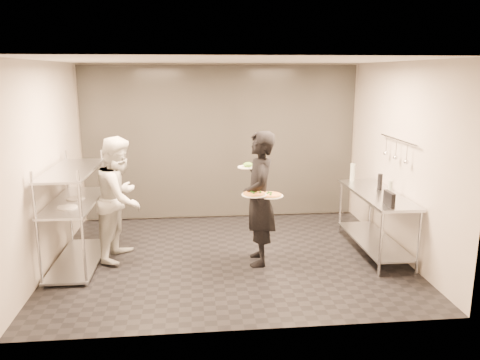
{
  "coord_description": "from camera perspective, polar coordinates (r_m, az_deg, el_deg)",
  "views": [
    {
      "loc": [
        -0.49,
        -6.41,
        2.65
      ],
      "look_at": [
        0.18,
        0.25,
        1.1
      ],
      "focal_mm": 35.0,
      "sensor_mm": 36.0,
      "label": 1
    }
  ],
  "objects": [
    {
      "name": "pos_monitor",
      "position": [
        6.47,
        17.72,
        -2.21
      ],
      "size": [
        0.06,
        0.27,
        0.19
      ],
      "primitive_type": "cube",
      "rotation": [
        0.0,
        0.0,
        0.01
      ],
      "color": "black",
      "rests_on": "prep_counter"
    },
    {
      "name": "waiter",
      "position": [
        6.48,
        2.37,
        -2.29
      ],
      "size": [
        0.49,
        0.71,
        1.88
      ],
      "primitive_type": "imported",
      "rotation": [
        0.0,
        0.0,
        -1.63
      ],
      "color": "black",
      "rests_on": "ground"
    },
    {
      "name": "prep_counter",
      "position": [
        7.23,
        16.23,
        -3.75
      ],
      "size": [
        0.6,
        1.8,
        0.92
      ],
      "color": "#B8BAC0",
      "rests_on": "ground"
    },
    {
      "name": "bottle_clear",
      "position": [
        7.06,
        17.83,
        -0.9
      ],
      "size": [
        0.06,
        0.06,
        0.21
      ],
      "primitive_type": "cylinder",
      "color": "#909C8F",
      "rests_on": "prep_counter"
    },
    {
      "name": "pizza_plate_near",
      "position": [
        6.24,
        1.75,
        -1.71
      ],
      "size": [
        0.34,
        0.34,
        0.05
      ],
      "color": "white",
      "rests_on": "waiter"
    },
    {
      "name": "pass_rack",
      "position": [
        6.88,
        -19.51,
        -3.6
      ],
      "size": [
        0.6,
        1.6,
        1.5
      ],
      "color": "#B8BAC0",
      "rests_on": "ground"
    },
    {
      "name": "room_shell",
      "position": [
        7.7,
        -2.02,
        3.7
      ],
      "size": [
        5.0,
        4.0,
        2.8
      ],
      "color": "black",
      "rests_on": "ground"
    },
    {
      "name": "chef",
      "position": [
        6.9,
        -14.39,
        -2.17
      ],
      "size": [
        0.85,
        1.0,
        1.78
      ],
      "primitive_type": "imported",
      "rotation": [
        0.0,
        0.0,
        1.34
      ],
      "color": "silver",
      "rests_on": "ground"
    },
    {
      "name": "pizza_plate_far",
      "position": [
        6.3,
        3.69,
        -1.84
      ],
      "size": [
        0.35,
        0.35,
        0.05
      ],
      "color": "white",
      "rests_on": "waiter"
    },
    {
      "name": "salad_plate",
      "position": [
        6.65,
        0.98,
        1.73
      ],
      "size": [
        0.3,
        0.3,
        0.07
      ],
      "color": "white",
      "rests_on": "waiter"
    },
    {
      "name": "bottle_green",
      "position": [
        7.81,
        13.56,
        0.95
      ],
      "size": [
        0.08,
        0.08,
        0.28
      ],
      "primitive_type": "cylinder",
      "color": "#909C8F",
      "rests_on": "prep_counter"
    },
    {
      "name": "utensil_rail",
      "position": [
        7.13,
        18.55,
        3.46
      ],
      "size": [
        0.07,
        1.2,
        0.31
      ],
      "color": "#B8BAC0",
      "rests_on": "room_shell"
    },
    {
      "name": "bottle_dark",
      "position": [
        7.3,
        16.69,
        -0.23
      ],
      "size": [
        0.07,
        0.07,
        0.25
      ],
      "primitive_type": "cylinder",
      "color": "black",
      "rests_on": "prep_counter"
    }
  ]
}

